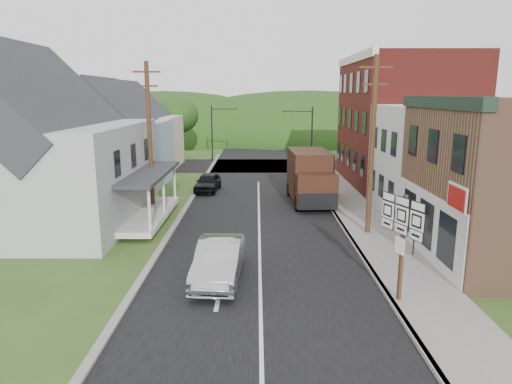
{
  "coord_description": "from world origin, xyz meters",
  "views": [
    {
      "loc": [
        -0.13,
        -19.13,
        7.12
      ],
      "look_at": [
        -0.17,
        3.82,
        2.2
      ],
      "focal_mm": 32.0,
      "sensor_mm": 36.0,
      "label": 1
    }
  ],
  "objects_px": {
    "route_sign_cluster": "(402,233)",
    "delivery_van": "(310,177)",
    "dark_sedan": "(208,183)",
    "silver_sedan": "(219,261)",
    "warning_sign": "(415,220)"
  },
  "relations": [
    {
      "from": "dark_sedan",
      "to": "route_sign_cluster",
      "type": "bearing_deg",
      "value": -60.27
    },
    {
      "from": "delivery_van",
      "to": "warning_sign",
      "type": "xyz_separation_m",
      "value": [
        3.36,
        -10.58,
        0.01
      ]
    },
    {
      "from": "dark_sedan",
      "to": "silver_sedan",
      "type": "bearing_deg",
      "value": -77.22
    },
    {
      "from": "silver_sedan",
      "to": "delivery_van",
      "type": "bearing_deg",
      "value": 72.16
    },
    {
      "from": "dark_sedan",
      "to": "delivery_van",
      "type": "bearing_deg",
      "value": -21.65
    },
    {
      "from": "dark_sedan",
      "to": "delivery_van",
      "type": "relative_size",
      "value": 0.63
    },
    {
      "from": "route_sign_cluster",
      "to": "warning_sign",
      "type": "relative_size",
      "value": 1.48
    },
    {
      "from": "dark_sedan",
      "to": "route_sign_cluster",
      "type": "xyz_separation_m",
      "value": [
        8.55,
        -18.75,
        1.88
      ]
    },
    {
      "from": "silver_sedan",
      "to": "route_sign_cluster",
      "type": "xyz_separation_m",
      "value": [
        6.34,
        -2.08,
        1.77
      ]
    },
    {
      "from": "route_sign_cluster",
      "to": "delivery_van",
      "type": "bearing_deg",
      "value": 74.19
    },
    {
      "from": "route_sign_cluster",
      "to": "silver_sedan",
      "type": "bearing_deg",
      "value": 140.95
    },
    {
      "from": "warning_sign",
      "to": "silver_sedan",
      "type": "bearing_deg",
      "value": -177.75
    },
    {
      "from": "silver_sedan",
      "to": "delivery_van",
      "type": "distance_m",
      "value": 13.97
    },
    {
      "from": "silver_sedan",
      "to": "delivery_van",
      "type": "height_order",
      "value": "delivery_van"
    },
    {
      "from": "delivery_van",
      "to": "route_sign_cluster",
      "type": "bearing_deg",
      "value": -87.51
    }
  ]
}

